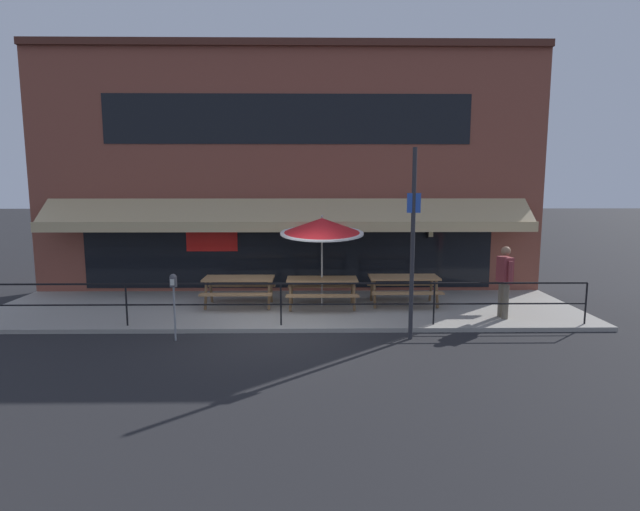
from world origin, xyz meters
TOP-DOWN VIEW (x-y plane):
  - ground_plane at (0.00, 0.00)m, footprint 120.00×120.00m
  - patio_deck at (0.00, 2.00)m, footprint 15.00×4.00m
  - restaurant_building at (0.00, 4.22)m, footprint 15.00×1.60m
  - patio_railing at (0.00, 0.30)m, footprint 13.84×0.04m
  - picnic_table_left at (-1.20, 2.08)m, footprint 1.80×1.42m
  - picnic_table_centre at (0.95, 1.90)m, footprint 1.80×1.42m
  - picnic_table_right at (3.10, 2.18)m, footprint 1.80×1.42m
  - patio_umbrella_centre at (0.95, 2.09)m, footprint 2.14×2.14m
  - pedestrian_walking at (5.24, 0.87)m, footprint 0.29×0.62m
  - parking_meter_near at (-2.15, -0.51)m, footprint 0.15×0.16m
  - street_sign_pole at (2.78, -0.45)m, footprint 0.28×0.09m

SIDE VIEW (x-z plane):
  - ground_plane at x=0.00m, z-range 0.00..0.00m
  - patio_deck at x=0.00m, z-range 0.00..0.10m
  - picnic_table_left at x=-1.20m, z-range 0.33..1.08m
  - picnic_table_centre at x=0.95m, z-range 0.33..1.08m
  - picnic_table_right at x=3.10m, z-range 0.33..1.08m
  - patio_railing at x=0.00m, z-range 0.32..1.28m
  - pedestrian_walking at x=5.24m, z-range 0.20..1.91m
  - parking_meter_near at x=-2.15m, z-range 0.44..1.86m
  - street_sign_pole at x=2.78m, z-range 0.06..4.04m
  - patio_umbrella_centre at x=0.95m, z-range 0.98..3.38m
  - restaurant_building at x=0.00m, z-range -0.02..7.26m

